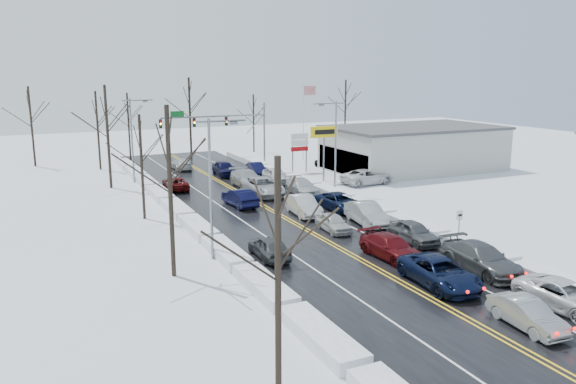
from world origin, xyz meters
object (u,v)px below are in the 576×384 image
flagpole (305,116)px  traffic_signal_mast (226,124)px  oncoming_car_0 (240,206)px  tires_plus_sign (324,136)px  dealership_building (413,148)px

flagpole → traffic_signal_mast: bearing=-170.3°
traffic_signal_mast → oncoming_car_0: traffic_signal_mast is taller
tires_plus_sign → dealership_building: 13.82m
flagpole → dealership_building: flagpole is taller
tires_plus_sign → flagpole: size_ratio=0.60×
traffic_signal_mast → flagpole: 11.90m
dealership_building → flagpole: bearing=126.3°
flagpole → oncoming_car_0: flagpole is taller
oncoming_car_0 → traffic_signal_mast: bearing=-109.7°
flagpole → oncoming_car_0: 27.88m
traffic_signal_mast → oncoming_car_0: size_ratio=2.77×
dealership_building → oncoming_car_0: (-25.90, -9.21, -2.66)m
oncoming_car_0 → flagpole: bearing=-132.9°
traffic_signal_mast → dealership_building: traffic_signal_mast is taller
dealership_building → oncoming_car_0: size_ratio=4.26×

